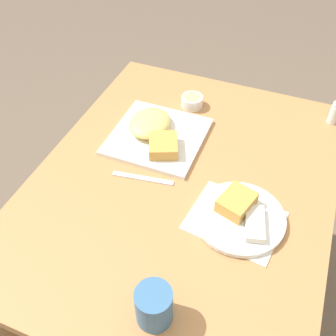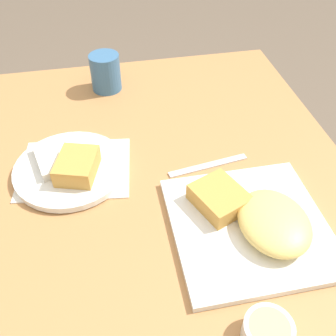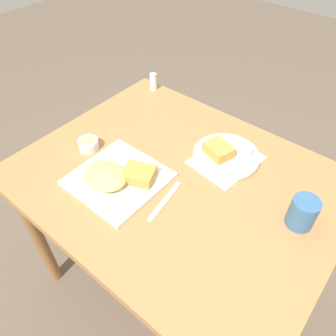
# 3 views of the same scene
# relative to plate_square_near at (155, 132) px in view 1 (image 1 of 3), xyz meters

# --- Properties ---
(ground_plane) EXTENTS (8.00, 8.00, 0.00)m
(ground_plane) POSITION_rel_plate_square_near_xyz_m (0.15, 0.15, -0.77)
(ground_plane) COLOR brown
(dining_table) EXTENTS (1.07, 0.84, 0.75)m
(dining_table) POSITION_rel_plate_square_near_xyz_m (0.15, 0.15, -0.11)
(dining_table) COLOR #B27A47
(dining_table) RESTS_ON ground_plane
(menu_card) EXTENTS (0.22, 0.26, 0.00)m
(menu_card) POSITION_rel_plate_square_near_xyz_m (0.23, 0.32, -0.02)
(menu_card) COLOR silver
(menu_card) RESTS_ON dining_table
(plate_square_near) EXTENTS (0.29, 0.29, 0.06)m
(plate_square_near) POSITION_rel_plate_square_near_xyz_m (0.00, 0.00, 0.00)
(plate_square_near) COLOR white
(plate_square_near) RESTS_ON dining_table
(plate_oval_far) EXTENTS (0.24, 0.24, 0.05)m
(plate_oval_far) POSITION_rel_plate_square_near_xyz_m (0.22, 0.33, -0.00)
(plate_oval_far) COLOR white
(plate_oval_far) RESTS_ON menu_card
(sauce_ramekin) EXTENTS (0.07, 0.07, 0.04)m
(sauce_ramekin) POSITION_rel_plate_square_near_xyz_m (-0.20, 0.05, -0.00)
(sauce_ramekin) COLOR white
(sauce_ramekin) RESTS_ON dining_table
(salt_shaker) EXTENTS (0.03, 0.03, 0.08)m
(salt_shaker) POSITION_rel_plate_square_near_xyz_m (-0.29, 0.52, 0.01)
(salt_shaker) COLOR white
(salt_shaker) RESTS_ON dining_table
(butter_knife) EXTENTS (0.04, 0.18, 0.00)m
(butter_knife) POSITION_rel_plate_square_near_xyz_m (0.18, 0.04, -0.02)
(butter_knife) COLOR silver
(butter_knife) RESTS_ON dining_table
(coffee_mug) EXTENTS (0.08, 0.08, 0.10)m
(coffee_mug) POSITION_rel_plate_square_near_xyz_m (0.54, 0.23, 0.03)
(coffee_mug) COLOR #386693
(coffee_mug) RESTS_ON dining_table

